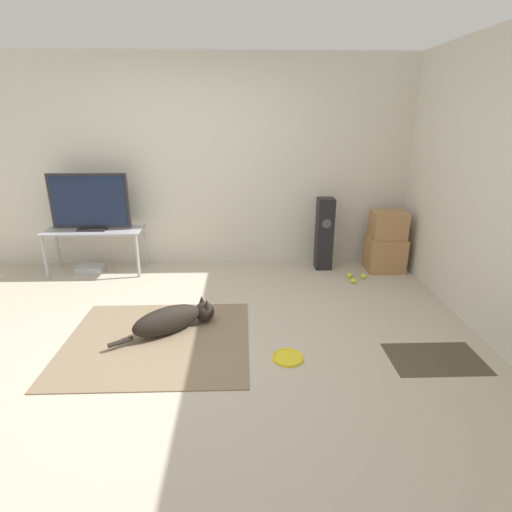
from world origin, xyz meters
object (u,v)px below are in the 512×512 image
Objects in this scene: cardboard_box_upper at (388,225)px; frisbee at (288,357)px; tennis_ball_by_boxes at (350,275)px; tennis_ball_loose_on_carpet at (353,281)px; cardboard_box_lower at (385,254)px; floor_speaker at (324,234)px; game_console at (91,268)px; tv_stand at (94,235)px; tv at (90,203)px; tennis_ball_near_speaker at (364,276)px; dog at (174,319)px.

frisbee is at bearing -126.47° from cardboard_box_upper.
tennis_ball_loose_on_carpet is at bearing -89.23° from tennis_ball_by_boxes.
floor_speaker is (-0.76, 0.09, 0.24)m from cardboard_box_lower.
cardboard_box_lower is 3.70m from game_console.
tv_stand reaches higher than game_console.
tv_stand is 1.24× the size of tv.
floor_speaker is at bearing 126.76° from tennis_ball_by_boxes.
floor_speaker is 13.69× the size of tennis_ball_near_speaker.
frisbee is at bearing -42.22° from tv.
tv is (-1.18, 1.50, 0.75)m from dog.
frisbee is 0.27× the size of tv.
floor_speaker reaches higher than tv_stand.
tv reaches higher than floor_speaker.
cardboard_box_upper reaches higher than game_console.
dog is 12.85× the size of tennis_ball_near_speaker.
tennis_ball_loose_on_carpet is at bearing -139.49° from cardboard_box_upper.
cardboard_box_lower reaches higher than frisbee.
tennis_ball_loose_on_carpet is at bearing 28.65° from dog.
frisbee is 3.82× the size of tennis_ball_near_speaker.
tv reaches higher than tennis_ball_near_speaker.
floor_speaker reaches higher than tennis_ball_loose_on_carpet.
tennis_ball_by_boxes is (3.08, -0.30, -0.85)m from tv.
frisbee is 1.96m from tennis_ball_near_speaker.
cardboard_box_upper reaches higher than dog.
cardboard_box_lower is 0.59m from tennis_ball_by_boxes.
tennis_ball_by_boxes is at bearing -152.06° from cardboard_box_upper.
dog is 2.13× the size of cardboard_box_upper.
cardboard_box_lower is 3.64m from tv.
tv_stand is (-3.58, 0.03, -0.11)m from cardboard_box_upper.
floor_speaker is (-0.76, 0.09, -0.13)m from cardboard_box_upper.
dog is 2.05m from tv.
dog is 2.18m from tennis_ball_loose_on_carpet.
cardboard_box_lower is at bearing -0.57° from tv_stand.
cardboard_box_upper is 3.59m from tv.
floor_speaker is at bearing 1.10° from tv.
floor_speaker is at bearing 117.44° from tennis_ball_loose_on_carpet.
floor_speaker is 2.82m from tv_stand.
cardboard_box_lower is 1.13× the size of cardboard_box_upper.
cardboard_box_upper reaches higher than frisbee.
dog reaches higher than tennis_ball_loose_on_carpet.
game_console is at bearing 165.06° from tv_stand.
cardboard_box_lower is 6.81× the size of tennis_ball_loose_on_carpet.
tennis_ball_by_boxes is at bearing 90.77° from tennis_ball_loose_on_carpet.
tv is 3.21m from tennis_ball_by_boxes.
frisbee is 2.16m from floor_speaker.
cardboard_box_lower is 0.38m from cardboard_box_upper.
tennis_ball_loose_on_carpet is (1.91, 1.04, -0.10)m from dog.
frisbee is 1.76m from tennis_ball_loose_on_carpet.
tennis_ball_near_speaker is at bearing -6.01° from game_console.
tennis_ball_by_boxes is (3.08, -0.30, -0.45)m from tv_stand.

